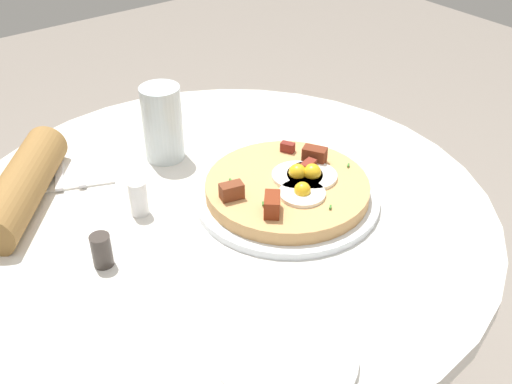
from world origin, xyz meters
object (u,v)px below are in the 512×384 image
fork (81,158)px  water_glass (163,123)px  breakfast_pizza (289,187)px  pepper_shaker (102,250)px  dining_table (228,286)px  bread_plate (287,357)px  salt_shaker (138,198)px  pizza_plate (287,197)px  knife (59,161)px

fork → water_glass: (0.13, -0.07, 0.06)m
breakfast_pizza → pepper_shaker: 0.30m
dining_table → pepper_shaker: (-0.21, -0.01, 0.20)m
breakfast_pizza → fork: size_ratio=1.42×
bread_plate → salt_shaker: 0.36m
breakfast_pizza → pepper_shaker: breakfast_pizza is taller
pizza_plate → fork: bearing=124.6°
dining_table → pizza_plate: (0.09, -0.05, 0.18)m
pizza_plate → breakfast_pizza: (0.00, -0.00, 0.02)m
pepper_shaker → breakfast_pizza: bearing=-7.1°
fork → pizza_plate: bearing=-123.1°
water_glass → pepper_shaker: water_glass is taller
dining_table → pepper_shaker: 0.29m
knife → salt_shaker: bearing=-146.0°
bread_plate → fork: bread_plate is taller
dining_table → pizza_plate: size_ratio=2.89×
fork → breakfast_pizza: bearing=-123.0°
breakfast_pizza → fork: (-0.21, 0.31, -0.02)m
pizza_plate → knife: (-0.24, 0.32, 0.00)m
bread_plate → water_glass: bearing=76.0°
fork → water_glass: bearing=-98.2°
pizza_plate → pepper_shaker: size_ratio=5.96×
pizza_plate → breakfast_pizza: bearing=-47.0°
fork → knife: bearing=90.0°
bread_plate → pizza_plate: bearing=50.5°
knife → water_glass: bearing=-96.6°
bread_plate → pepper_shaker: bearing=108.6°
pizza_plate → salt_shaker: size_ratio=5.10×
pizza_plate → knife: 0.40m
water_glass → bread_plate: bearing=-104.0°
water_glass → salt_shaker: 0.17m
knife → salt_shaker: (0.04, -0.21, 0.02)m
breakfast_pizza → salt_shaker: (-0.20, 0.11, 0.00)m
breakfast_pizza → salt_shaker: bearing=151.2°
dining_table → pepper_shaker: bearing=-176.5°
pizza_plate → pepper_shaker: 0.30m
salt_shaker → dining_table: bearing=-27.9°
dining_table → knife: bearing=120.5°
dining_table → fork: (-0.13, 0.26, 0.18)m
breakfast_pizza → salt_shaker: breakfast_pizza is taller
water_glass → breakfast_pizza: bearing=-69.8°
bread_plate → pepper_shaker: size_ratio=3.34×
knife → pepper_shaker: pepper_shaker is taller
bread_plate → fork: size_ratio=0.91×
dining_table → pepper_shaker: pepper_shaker is taller
pizza_plate → bread_plate: (-0.20, -0.25, -0.00)m
bread_plate → salt_shaker: (0.00, 0.36, 0.02)m
breakfast_pizza → salt_shaker: size_ratio=4.49×
fork → pepper_shaker: bearing=-175.5°
dining_table → knife: knife is taller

